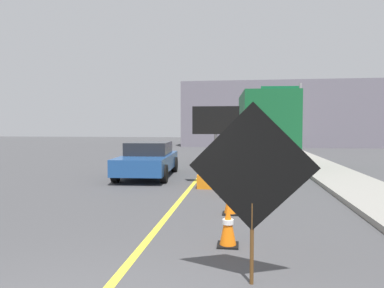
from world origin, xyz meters
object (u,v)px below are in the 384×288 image
at_px(roadwork_sign, 252,170).
at_px(arrow_board_trailer, 216,171).
at_px(traffic_cone_near_sign, 228,225).
at_px(traffic_cone_far_lane, 227,184).
at_px(box_truck, 264,128).
at_px(pickup_car, 148,159).
at_px(traffic_cone_mid_lane, 230,199).
at_px(highway_guide_sign, 289,106).

height_order(roadwork_sign, arrow_board_trailer, arrow_board_trailer).
height_order(traffic_cone_near_sign, traffic_cone_far_lane, traffic_cone_far_lane).
height_order(box_truck, pickup_car, box_truck).
xyz_separation_m(arrow_board_trailer, traffic_cone_mid_lane, (0.62, -3.98, -0.13)).
distance_m(roadwork_sign, pickup_car, 10.05).
bearing_deg(arrow_board_trailer, highway_guide_sign, 72.71).
xyz_separation_m(roadwork_sign, traffic_cone_mid_lane, (-0.38, 3.59, -1.12)).
bearing_deg(roadwork_sign, traffic_cone_near_sign, 104.08).
bearing_deg(roadwork_sign, traffic_cone_far_lane, 95.53).
relative_size(box_truck, traffic_cone_far_lane, 9.82).
xyz_separation_m(roadwork_sign, pickup_car, (-3.82, 9.27, -0.78)).
distance_m(roadwork_sign, traffic_cone_mid_lane, 3.78).
bearing_deg(traffic_cone_near_sign, box_truck, 83.74).
height_order(box_truck, highway_guide_sign, highway_guide_sign).
relative_size(traffic_cone_near_sign, traffic_cone_mid_lane, 1.02).
xyz_separation_m(roadwork_sign, arrow_board_trailer, (-1.00, 7.57, -0.99)).
bearing_deg(highway_guide_sign, arrow_board_trailer, -107.29).
height_order(box_truck, traffic_cone_mid_lane, box_truck).
height_order(pickup_car, traffic_cone_mid_lane, pickup_car).
distance_m(pickup_car, traffic_cone_far_lane, 4.96).
distance_m(box_truck, traffic_cone_mid_lane, 10.48).
relative_size(box_truck, pickup_car, 1.55).
xyz_separation_m(pickup_car, highway_guide_sign, (6.96, 11.59, 2.73)).
xyz_separation_m(roadwork_sign, traffic_cone_far_lane, (-0.54, 5.56, -1.10)).
bearing_deg(highway_guide_sign, roadwork_sign, -98.55).
bearing_deg(roadwork_sign, arrow_board_trailer, 97.52).
height_order(roadwork_sign, highway_guide_sign, highway_guide_sign).
bearing_deg(highway_guide_sign, box_truck, -106.87).
xyz_separation_m(arrow_board_trailer, highway_guide_sign, (4.14, 13.29, 2.94)).
height_order(traffic_cone_near_sign, traffic_cone_mid_lane, traffic_cone_near_sign).
distance_m(highway_guide_sign, traffic_cone_near_sign, 20.00).
relative_size(arrow_board_trailer, traffic_cone_near_sign, 3.69).
xyz_separation_m(highway_guide_sign, traffic_cone_far_lane, (-3.67, -15.30, -3.06)).
relative_size(roadwork_sign, box_truck, 0.32).
bearing_deg(roadwork_sign, box_truck, 85.82).
bearing_deg(pickup_car, traffic_cone_far_lane, -48.47).
bearing_deg(traffic_cone_mid_lane, traffic_cone_far_lane, 94.70).
bearing_deg(traffic_cone_near_sign, traffic_cone_far_lane, 92.55).
height_order(arrow_board_trailer, traffic_cone_near_sign, arrow_board_trailer).
distance_m(pickup_car, traffic_cone_near_sign, 8.60).
bearing_deg(traffic_cone_far_lane, highway_guide_sign, 76.50).
height_order(roadwork_sign, box_truck, box_truck).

